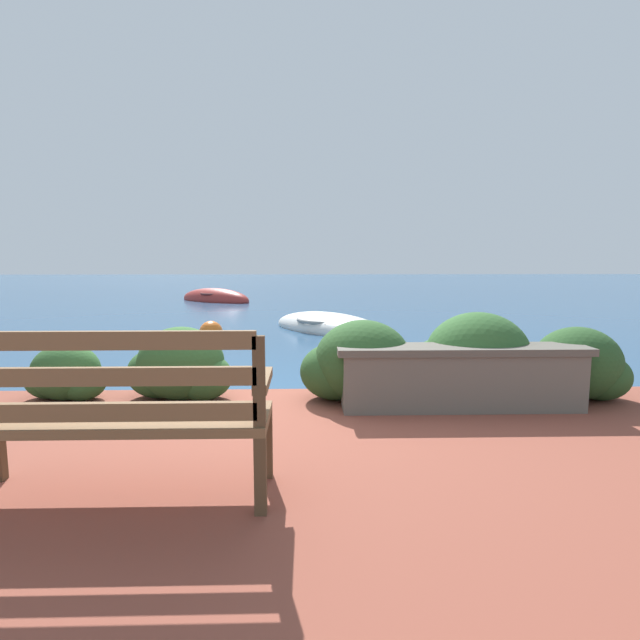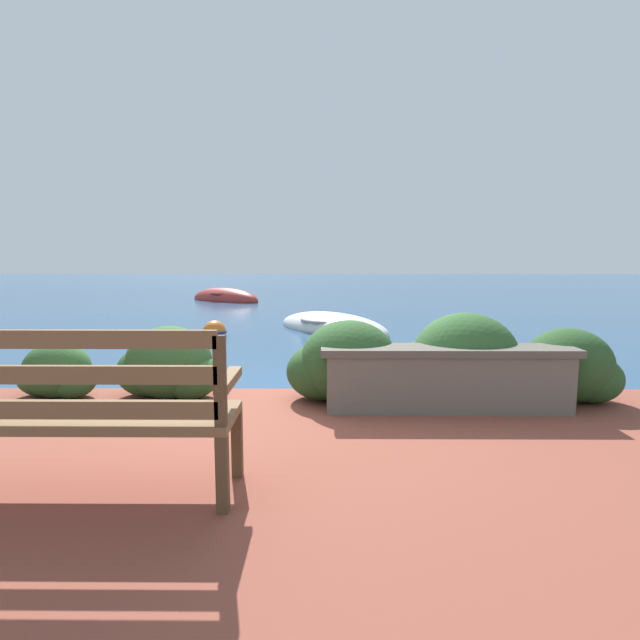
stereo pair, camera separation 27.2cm
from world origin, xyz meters
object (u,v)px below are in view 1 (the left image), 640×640
Objects in this scene: park_bench at (113,411)px; mooring_buoy at (211,332)px; rowboat_nearest at (328,327)px; rowboat_mid at (215,299)px.

mooring_buoy is at bearing 103.99° from park_bench.
park_bench is 0.51× the size of rowboat_nearest.
park_bench is 7.86m from rowboat_nearest.
mooring_buoy is (-0.83, 6.91, -0.63)m from park_bench.
park_bench is 14.82m from rowboat_mid.
park_bench reaches higher than rowboat_mid.
mooring_buoy is at bearing -44.79° from rowboat_mid.
rowboat_nearest is at bearing 86.61° from park_bench.
rowboat_mid is (-3.59, 6.94, 0.01)m from rowboat_nearest.
rowboat_nearest is 6.46× the size of mooring_buoy.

